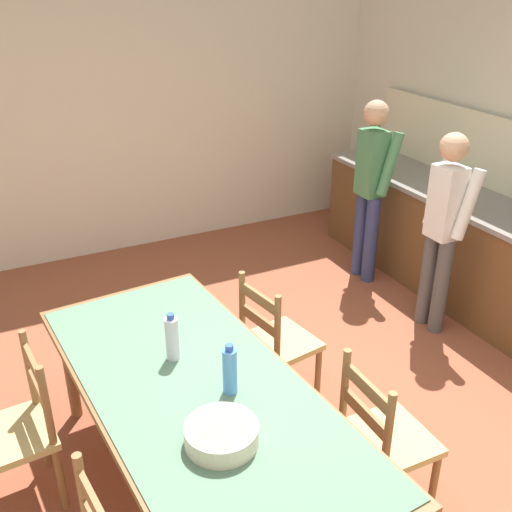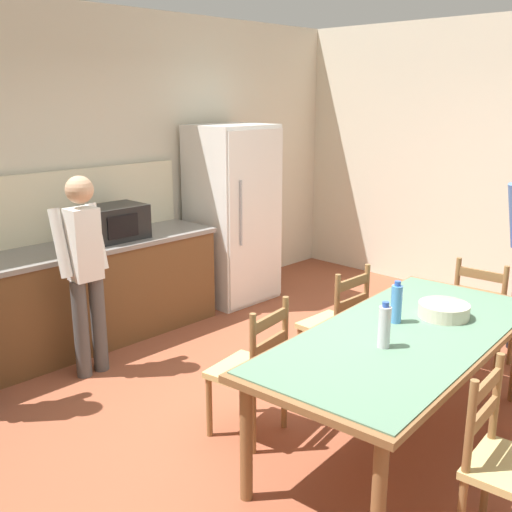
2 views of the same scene
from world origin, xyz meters
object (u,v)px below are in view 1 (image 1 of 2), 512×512
person_at_sink (371,183)px  bottle_off_centre (230,371)px  dining_table (198,398)px  serving_bowl (221,434)px  chair_side_far_left (276,343)px  person_at_counter (444,224)px  chair_side_near_left (19,432)px  chair_side_far_right (383,439)px  bottle_near_centre (172,338)px

person_at_sink → bottle_off_centre: bearing=-139.5°
dining_table → bottle_off_centre: (0.10, 0.13, 0.19)m
serving_bowl → chair_side_far_left: chair_side_far_left is taller
dining_table → person_at_sink: person_at_sink is taller
dining_table → person_at_counter: person_at_counter is taller
serving_bowl → chair_side_far_left: 1.29m
bottle_off_centre → chair_side_near_left: (-0.54, -0.95, -0.43)m
person_at_sink → person_at_counter: size_ratio=1.03×
chair_side_far_right → chair_side_far_left: (-1.00, -0.08, 0.00)m
dining_table → bottle_near_centre: bearing=-175.3°
chair_side_near_left → person_at_counter: person_at_counter is taller
bottle_off_centre → serving_bowl: size_ratio=0.84×
dining_table → person_at_counter: size_ratio=1.48×
chair_side_far_left → chair_side_near_left: 1.57m
bottle_off_centre → chair_side_near_left: bearing=-119.5°
dining_table → bottle_off_centre: 0.25m
chair_side_near_left → chair_side_far_left: bearing=89.4°
bottle_off_centre → chair_side_far_left: (-0.67, 0.61, -0.43)m
person_at_counter → person_at_sink: bearing=88.7°
chair_side_near_left → dining_table: bearing=56.7°
chair_side_far_right → person_at_counter: bearing=-48.3°
dining_table → chair_side_far_left: (-0.56, 0.74, -0.24)m
bottle_near_centre → chair_side_far_left: size_ratio=0.30×
serving_bowl → person_at_sink: bearing=132.5°
bottle_near_centre → chair_side_near_left: (-0.16, -0.80, -0.43)m
chair_side_far_left → person_at_counter: 1.61m
person_at_counter → chair_side_far_left: bearing=-170.7°
person_at_sink → person_at_counter: person_at_sink is taller
dining_table → chair_side_far_right: 0.96m
bottle_off_centre → person_at_sink: 2.84m
chair_side_near_left → person_at_counter: bearing=91.7°
chair_side_near_left → bottle_off_centre: bearing=55.3°
chair_side_far_left → dining_table: bearing=117.7°
bottle_near_centre → person_at_sink: person_at_sink is taller
chair_side_far_left → person_at_sink: person_at_sink is taller
chair_side_near_left → serving_bowl: bearing=37.9°
person_at_sink → serving_bowl: bearing=-137.5°
chair_side_near_left → person_at_counter: 3.14m
dining_table → chair_side_far_left: size_ratio=2.54×
serving_bowl → chair_side_far_left: bearing=140.8°
person_at_sink → chair_side_far_right: bearing=-124.0°
serving_bowl → person_at_counter: size_ratio=0.21×
chair_side_far_right → chair_side_far_left: same height
bottle_near_centre → chair_side_far_left: (-0.28, 0.76, -0.43)m
dining_table → chair_side_near_left: size_ratio=2.54×
serving_bowl → chair_side_far_right: bearing=87.5°
bottle_off_centre → person_at_sink: bearing=130.5°
chair_side_far_right → serving_bowl: bearing=88.4°
person_at_sink → chair_side_far_left: bearing=-142.8°
bottle_near_centre → serving_bowl: bearing=-1.6°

